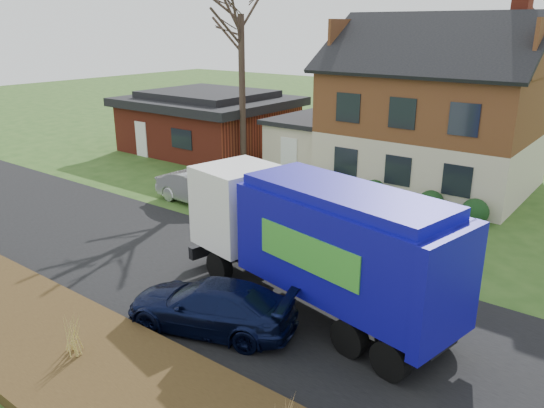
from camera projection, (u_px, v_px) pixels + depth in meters
The scene contains 9 objects.
ground at pixel (200, 272), 17.03m from camera, with size 120.00×120.00×0.00m, color #284A18.
road at pixel (200, 271), 17.03m from camera, with size 80.00×7.00×0.02m, color black.
mulch_verge at pixel (47, 342), 12.99m from camera, with size 80.00×3.50×0.30m, color #312210.
main_house at pixel (425, 102), 25.36m from camera, with size 12.95×8.95×9.26m.
ranch_house at pixel (209, 121), 33.14m from camera, with size 9.80×8.20×3.70m.
garbage_truck at pixel (317, 238), 14.12m from camera, with size 8.95×3.95×3.71m.
silver_sedan at pixel (200, 188), 23.31m from camera, with size 1.51×4.32×1.42m, color #AAABB2.
navy_wagon at pixel (210, 306), 13.66m from camera, with size 1.83×4.51×1.31m, color black.
grass_clump_mid at pixel (74, 334), 12.11m from camera, with size 0.36×0.30×1.02m.
Camera 1 is at (11.20, -10.87, 7.51)m, focal length 35.00 mm.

